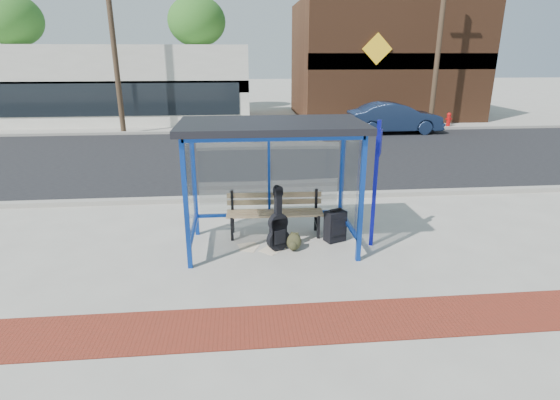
{
  "coord_description": "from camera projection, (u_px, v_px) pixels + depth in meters",
  "views": [
    {
      "loc": [
        -0.58,
        -7.76,
        3.56
      ],
      "look_at": [
        0.17,
        0.2,
        0.88
      ],
      "focal_mm": 28.0,
      "sensor_mm": 36.0,
      "label": 1
    }
  ],
  "objects": [
    {
      "name": "ground",
      "position": [
        272.0,
        246.0,
        8.51
      ],
      "size": [
        120.0,
        120.0,
        0.0
      ],
      "primitive_type": "plane",
      "color": "#B2ADA0",
      "rests_on": "ground"
    },
    {
      "name": "newspaper_a",
      "position": [
        248.0,
        246.0,
        8.53
      ],
      "size": [
        0.42,
        0.37,
        0.01
      ],
      "primitive_type": "cube",
      "rotation": [
        0.0,
        0.0,
        0.26
      ],
      "color": "white",
      "rests_on": "ground"
    },
    {
      "name": "newspaper_b",
      "position": [
        272.0,
        249.0,
        8.36
      ],
      "size": [
        0.54,
        0.54,
        0.01
      ],
      "primitive_type": "cube",
      "rotation": [
        0.0,
        0.0,
        0.83
      ],
      "color": "white",
      "rests_on": "ground"
    },
    {
      "name": "guitar_bag",
      "position": [
        278.0,
        229.0,
        8.21
      ],
      "size": [
        0.45,
        0.3,
        1.21
      ],
      "rotation": [
        0.0,
        0.0,
        0.42
      ],
      "color": "black",
      "rests_on": "ground"
    },
    {
      "name": "parked_car",
      "position": [
        395.0,
        118.0,
        20.49
      ],
      "size": [
        4.34,
        1.57,
        1.42
      ],
      "primitive_type": "imported",
      "rotation": [
        0.0,
        0.0,
        1.59
      ],
      "color": "#182644",
      "rests_on": "ground"
    },
    {
      "name": "suitcase",
      "position": [
        335.0,
        226.0,
        8.65
      ],
      "size": [
        0.46,
        0.38,
        0.68
      ],
      "rotation": [
        0.0,
        0.0,
        0.39
      ],
      "color": "black",
      "rests_on": "ground"
    },
    {
      "name": "sign_post",
      "position": [
        376.0,
        178.0,
        8.14
      ],
      "size": [
        0.16,
        0.29,
        2.44
      ],
      "rotation": [
        0.0,
        0.0,
        -0.41
      ],
      "color": "#0E129C",
      "rests_on": "ground"
    },
    {
      "name": "brick_paver_strip",
      "position": [
        287.0,
        324.0,
        6.05
      ],
      "size": [
        60.0,
        1.0,
        0.01
      ],
      "primitive_type": "cube",
      "color": "maroon",
      "rests_on": "ground"
    },
    {
      "name": "curb_far",
      "position": [
        251.0,
        131.0,
        20.85
      ],
      "size": [
        60.0,
        0.25,
        0.12
      ],
      "primitive_type": "cube",
      "color": "gray",
      "rests_on": "ground"
    },
    {
      "name": "street_asphalt",
      "position": [
        255.0,
        156.0,
        16.06
      ],
      "size": [
        60.0,
        10.0,
        0.0
      ],
      "primitive_type": "cube",
      "color": "black",
      "rests_on": "ground"
    },
    {
      "name": "newspaper_c",
      "position": [
        250.0,
        248.0,
        8.44
      ],
      "size": [
        0.41,
        0.45,
        0.01
      ],
      "primitive_type": "cube",
      "rotation": [
        0.0,
        0.0,
        1.18
      ],
      "color": "white",
      "rests_on": "ground"
    },
    {
      "name": "storefront_brown",
      "position": [
        383.0,
        60.0,
        25.66
      ],
      "size": [
        10.0,
        7.08,
        6.4
      ],
      "color": "#59331E",
      "rests_on": "ground"
    },
    {
      "name": "bench",
      "position": [
        275.0,
        210.0,
        8.93
      ],
      "size": [
        1.97,
        0.54,
        0.92
      ],
      "rotation": [
        0.0,
        0.0,
        -0.03
      ],
      "color": "black",
      "rests_on": "ground"
    },
    {
      "name": "far_sidewalk",
      "position": [
        250.0,
        126.0,
        22.66
      ],
      "size": [
        60.0,
        4.0,
        0.01
      ],
      "primitive_type": "cube",
      "color": "#B2ADA0",
      "rests_on": "ground"
    },
    {
      "name": "utility_pole_east",
      "position": [
        439.0,
        42.0,
        20.65
      ],
      "size": [
        1.6,
        0.24,
        8.0
      ],
      "color": "#4C3826",
      "rests_on": "ground"
    },
    {
      "name": "tree_left",
      "position": [
        12.0,
        21.0,
        26.28
      ],
      "size": [
        3.6,
        3.6,
        7.03
      ],
      "color": "#4C3826",
      "rests_on": "ground"
    },
    {
      "name": "utility_pole_west",
      "position": [
        113.0,
        41.0,
        19.31
      ],
      "size": [
        1.6,
        0.24,
        8.0
      ],
      "color": "#4C3826",
      "rests_on": "ground"
    },
    {
      "name": "fire_hydrant",
      "position": [
        449.0,
        119.0,
        22.46
      ],
      "size": [
        0.32,
        0.21,
        0.71
      ],
      "rotation": [
        0.0,
        0.0,
        0.16
      ],
      "color": "red",
      "rests_on": "ground"
    },
    {
      "name": "bus_shelter",
      "position": [
        271.0,
        141.0,
        7.91
      ],
      "size": [
        3.3,
        1.8,
        2.42
      ],
      "color": "#0E349B",
      "rests_on": "ground"
    },
    {
      "name": "storefront_white",
      "position": [
        84.0,
        84.0,
        24.04
      ],
      "size": [
        18.0,
        6.04,
        4.0
      ],
      "color": "silver",
      "rests_on": "ground"
    },
    {
      "name": "tree_right",
      "position": [
        435.0,
        24.0,
        28.66
      ],
      "size": [
        3.6,
        3.6,
        7.03
      ],
      "color": "#4C3826",
      "rests_on": "ground"
    },
    {
      "name": "backpack",
      "position": [
        294.0,
        242.0,
        8.3
      ],
      "size": [
        0.34,
        0.32,
        0.34
      ],
      "rotation": [
        0.0,
        0.0,
        -0.34
      ],
      "color": "#2E2E19",
      "rests_on": "ground"
    },
    {
      "name": "curb_near",
      "position": [
        263.0,
        197.0,
        11.22
      ],
      "size": [
        60.0,
        0.25,
        0.12
      ],
      "primitive_type": "cube",
      "color": "gray",
      "rests_on": "ground"
    },
    {
      "name": "tree_mid",
      "position": [
        197.0,
        22.0,
        27.27
      ],
      "size": [
        3.6,
        3.6,
        7.03
      ],
      "color": "#4C3826",
      "rests_on": "ground"
    }
  ]
}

